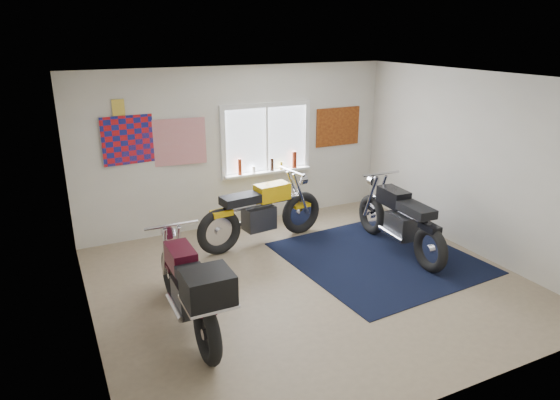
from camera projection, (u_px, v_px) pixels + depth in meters
name	position (u px, v px, depth m)	size (l,w,h in m)	color
ground	(309.00, 282.00, 6.75)	(5.50, 5.50, 0.00)	#9E896B
room_shell	(311.00, 165.00, 6.22)	(5.50, 5.50, 5.50)	white
navy_rug	(379.00, 258.00, 7.47)	(2.50, 2.60, 0.01)	black
window_assembly	(266.00, 144.00, 8.62)	(1.66, 0.17, 1.26)	white
oil_bottles	(273.00, 163.00, 8.71)	(1.12, 0.09, 0.30)	maroon
flag_display	(118.00, 107.00, 7.38)	(1.60, 0.10, 1.17)	red
triumph_poster	(338.00, 127.00, 9.17)	(0.90, 0.03, 0.70)	#A54C14
yellow_triumph	(261.00, 214.00, 7.86)	(2.24, 0.67, 1.13)	black
black_chrome_bike	(399.00, 221.00, 7.57)	(0.66, 2.17, 1.11)	black
maroon_tourer	(191.00, 289.00, 5.44)	(0.64, 2.12, 1.08)	black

